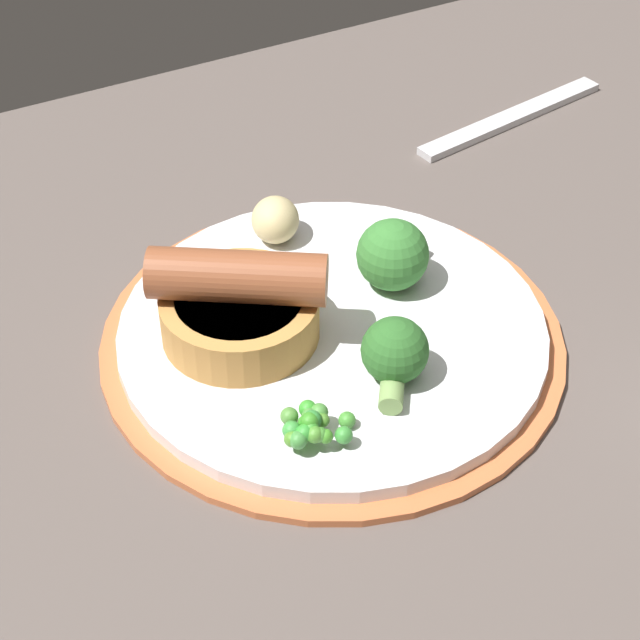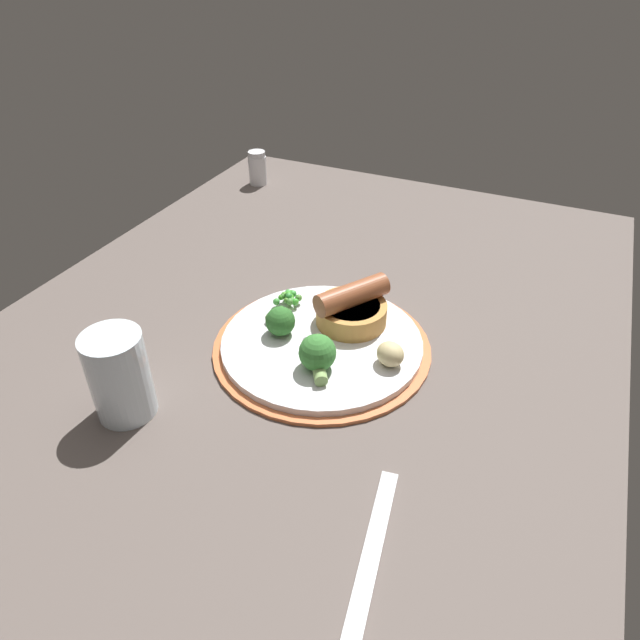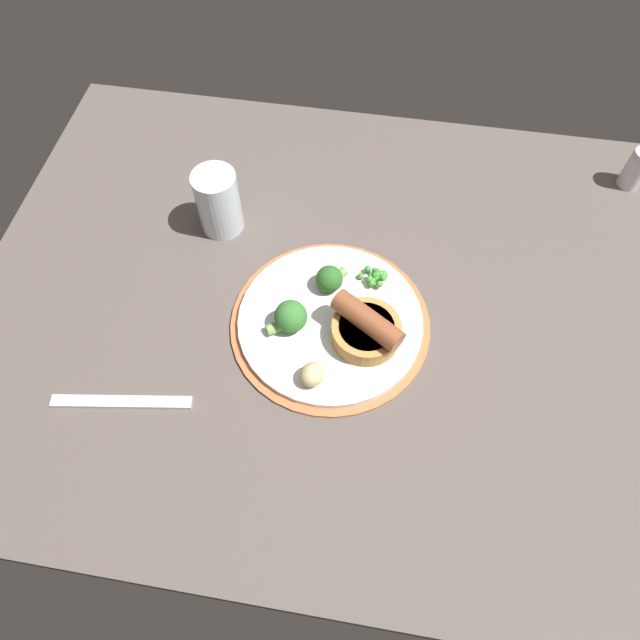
% 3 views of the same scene
% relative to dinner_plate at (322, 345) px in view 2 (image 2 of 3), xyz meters
% --- Properties ---
extents(dining_table, '(1.10, 0.80, 0.03)m').
position_rel_dinner_plate_xyz_m(dining_table, '(-0.03, -0.04, -0.02)').
color(dining_table, '#564C47').
rests_on(dining_table, ground).
extents(dinner_plate, '(0.28, 0.28, 0.01)m').
position_rel_dinner_plate_xyz_m(dinner_plate, '(0.00, 0.00, 0.00)').
color(dinner_plate, '#CC6B3D').
rests_on(dinner_plate, dining_table).
extents(sausage_pudding, '(0.10, 0.09, 0.06)m').
position_rel_dinner_plate_xyz_m(sausage_pudding, '(-0.05, 0.02, 0.03)').
color(sausage_pudding, '#BC8442').
rests_on(sausage_pudding, dinner_plate).
extents(pea_pile, '(0.04, 0.03, 0.02)m').
position_rel_dinner_plate_xyz_m(pea_pile, '(-0.05, -0.07, 0.02)').
color(pea_pile, '#418E3D').
rests_on(pea_pile, dinner_plate).
extents(broccoli_floret_near, '(0.06, 0.05, 0.04)m').
position_rel_dinner_plate_xyz_m(broccoli_floret_near, '(0.05, 0.02, 0.03)').
color(broccoli_floret_near, '#387A33').
rests_on(broccoli_floret_near, dinner_plate).
extents(broccoli_floret_far, '(0.04, 0.05, 0.04)m').
position_rel_dinner_plate_xyz_m(broccoli_floret_far, '(0.01, -0.05, 0.03)').
color(broccoli_floret_far, '#2D6628').
rests_on(broccoli_floret_far, dinner_plate).
extents(potato_chunk_0, '(0.04, 0.05, 0.03)m').
position_rel_dinner_plate_xyz_m(potato_chunk_0, '(0.01, 0.09, 0.02)').
color(potato_chunk_0, '#CCB77F').
rests_on(potato_chunk_0, dinner_plate).
extents(fork, '(0.18, 0.04, 0.01)m').
position_rel_dinner_plate_xyz_m(fork, '(0.25, 0.16, -0.00)').
color(fork, silver).
rests_on(fork, dining_table).
extents(drinking_glass, '(0.06, 0.06, 0.10)m').
position_rel_dinner_plate_xyz_m(drinking_glass, '(0.19, -0.15, 0.05)').
color(drinking_glass, silver).
rests_on(drinking_glass, dining_table).
extents(salt_shaker, '(0.04, 0.04, 0.07)m').
position_rel_dinner_plate_xyz_m(salt_shaker, '(-0.44, -0.34, 0.03)').
color(salt_shaker, silver).
rests_on(salt_shaker, dining_table).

